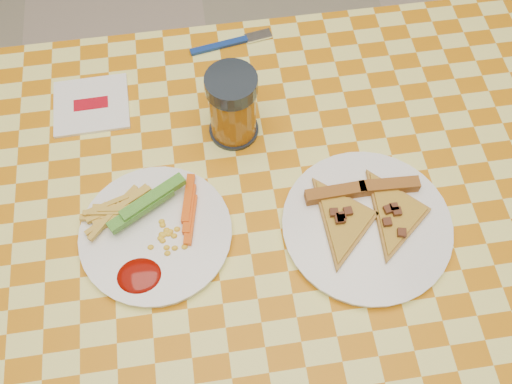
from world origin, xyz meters
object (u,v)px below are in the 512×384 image
at_px(table, 248,251).
at_px(drink_glass, 233,107).
at_px(plate_right, 366,226).
at_px(plate_left, 156,235).

relative_size(table, drink_glass, 9.45).
distance_m(table, plate_right, 0.20).
bearing_deg(plate_left, plate_right, -5.80).
bearing_deg(drink_glass, plate_left, -128.73).
distance_m(plate_left, plate_right, 0.32).
bearing_deg(plate_right, table, 174.48).
relative_size(table, plate_left, 5.62).
bearing_deg(plate_right, drink_glass, 130.42).
xyz_separation_m(table, drink_glass, (0.00, 0.19, 0.14)).
distance_m(table, plate_left, 0.16).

